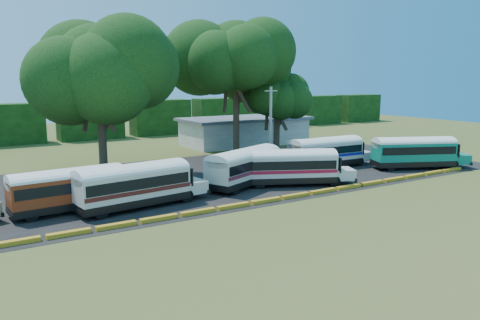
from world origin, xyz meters
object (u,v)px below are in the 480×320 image
bus_red (71,187)px  bus_teal (416,151)px  tree_west (99,71)px  bus_white_red (292,165)px  bus_cream_west (136,183)px

bus_red → bus_teal: bus_teal is taller
bus_red → tree_west: size_ratio=0.68×
bus_teal → bus_white_red: bearing=-158.6°
bus_red → bus_cream_west: bearing=-25.9°
bus_teal → tree_west: size_ratio=0.72×
bus_red → tree_west: (5.38, 10.62, 8.54)m
tree_west → bus_white_red: bearing=-42.3°
bus_cream_west → tree_west: 14.97m
bus_cream_west → bus_white_red: 14.76m
bus_red → bus_teal: size_ratio=0.94×
bus_cream_west → bus_white_red: bearing=-7.8°
bus_teal → bus_red: bearing=-160.2°
bus_red → tree_west: 14.66m
bus_red → bus_cream_west: size_ratio=0.94×
bus_teal → tree_west: 33.87m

